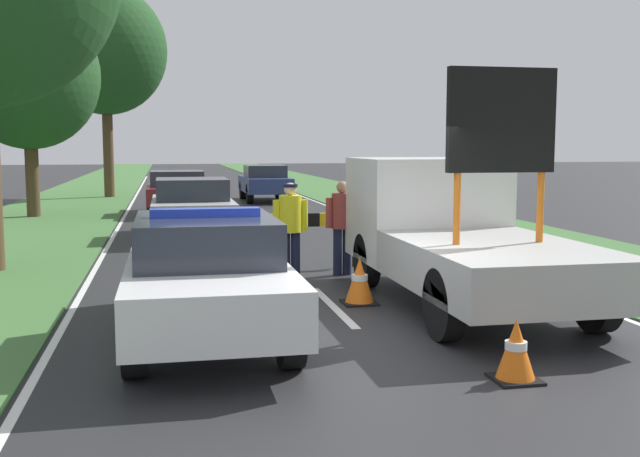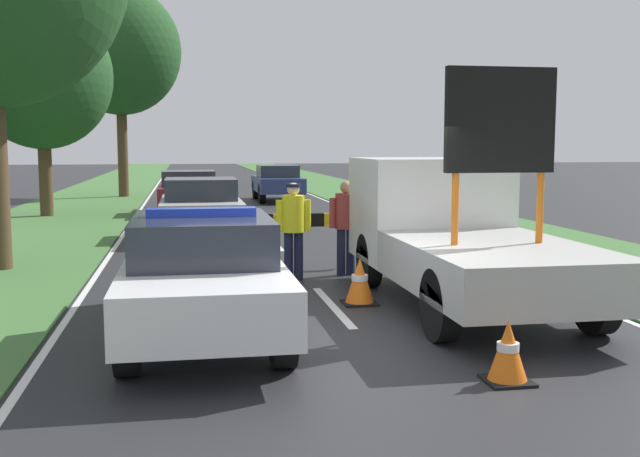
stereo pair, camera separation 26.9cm
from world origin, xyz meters
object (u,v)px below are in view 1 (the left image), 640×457
Objects in this scene: police_car at (206,274)px; police_officer at (290,223)px; roadside_tree_near_left at (28,76)px; queued_car_hatch_blue at (265,182)px; work_truck at (452,229)px; queued_car_wagon_maroon at (177,191)px; queued_car_sedan_silver at (192,207)px; traffic_cone_near_truck at (360,281)px; traffic_cone_near_police at (438,248)px; pedestrian_civilian at (342,220)px; roadside_tree_near_right at (105,51)px; road_barrier at (294,224)px; traffic_cone_centre_front at (516,350)px.

police_car is 2.83× the size of police_officer.
queued_car_hatch_blue is at bearing 33.51° from roadside_tree_near_left.
queued_car_wagon_maroon is at bearing -77.08° from work_truck.
queued_car_sedan_silver is (0.19, 9.78, -0.01)m from police_car.
work_truck is at bearing 113.12° from queued_car_sedan_silver.
police_car is at bearing 90.26° from queued_car_wagon_maroon.
work_truck is 1.60m from traffic_cone_near_truck.
traffic_cone_near_police is at bearing 113.53° from queued_car_wagon_maroon.
police_car is 1.18× the size of queued_car_wagon_maroon.
police_car is at bearing 21.56° from work_truck.
traffic_cone_near_police is 12.18m from queued_car_wagon_maroon.
police_car is 4.02m from work_truck.
queued_car_hatch_blue is 10.26m from roadside_tree_near_left.
pedestrian_civilian is at bearing 60.57° from police_car.
police_officer is 22.17m from roadside_tree_near_right.
road_barrier is at bearing -76.77° from roadside_tree_near_right.
traffic_cone_near_truck is at bearing 127.34° from police_officer.
queued_car_hatch_blue is at bearing 77.68° from road_barrier.
traffic_cone_near_truck is 0.17× the size of queued_car_sedan_silver.
police_officer is at bearing 102.26° from traffic_cone_centre_front.
traffic_cone_centre_front is (2.85, -2.27, -0.46)m from police_car.
queued_car_hatch_blue is at bearing -76.87° from police_officer.
traffic_cone_near_truck reaches higher than traffic_cone_near_police.
queued_car_hatch_blue is at bearing -27.92° from roadside_tree_near_right.
pedestrian_civilian is 0.40× the size of queued_car_hatch_blue.
traffic_cone_near_truck is at bearing 37.16° from police_car.
queued_car_wagon_maroon is at bearing 92.85° from road_barrier.
pedestrian_civilian is (-1.12, 2.27, -0.07)m from work_truck.
pedestrian_civilian reaches higher than queued_car_hatch_blue.
traffic_cone_near_police is at bearing 54.65° from traffic_cone_near_truck.
queued_car_sedan_silver is at bearing 133.96° from traffic_cone_near_police.
road_barrier is 21.13m from roadside_tree_near_right.
road_barrier is 1.72× the size of police_officer.
queued_car_hatch_blue is at bearing -125.12° from queued_car_wagon_maroon.
work_truck is at bearing 27.43° from police_car.
pedestrian_civilian is at bearing -56.58° from road_barrier.
work_truck is 8.12× the size of traffic_cone_near_truck.
road_barrier is 0.71× the size of queued_car_sedan_silver.
roadside_tree_near_right is (-4.41, 21.08, 5.24)m from police_officer.
roadside_tree_near_right reaches higher than pedestrian_civilian.
police_car is at bearing 80.68° from queued_car_hatch_blue.
work_truck is at bearing -66.23° from road_barrier.
queued_car_hatch_blue is at bearing 85.01° from police_car.
police_car is 16.96m from roadside_tree_near_left.
pedestrian_civilian reaches higher than queued_car_wagon_maroon.
road_barrier is 4.24× the size of traffic_cone_near_truck.
traffic_cone_near_police is 14.93m from roadside_tree_near_left.
police_officer is 0.42× the size of queued_car_wagon_maroon.
queued_car_sedan_silver is (-2.38, 5.94, -0.21)m from pedestrian_civilian.
traffic_cone_centre_front is 3.77m from traffic_cone_near_truck.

